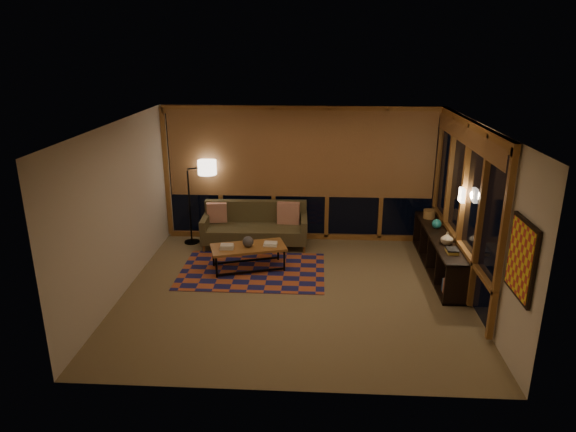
# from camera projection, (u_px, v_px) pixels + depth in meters

# --- Properties ---
(floor) EXTENTS (5.50, 5.00, 0.01)m
(floor) POSITION_uv_depth(u_px,v_px,m) (295.00, 292.00, 8.31)
(floor) COLOR olive
(floor) RESTS_ON ground
(ceiling) EXTENTS (5.50, 5.00, 0.01)m
(ceiling) POSITION_uv_depth(u_px,v_px,m) (295.00, 125.00, 7.44)
(ceiling) COLOR white
(ceiling) RESTS_ON walls
(walls) EXTENTS (5.51, 5.01, 2.70)m
(walls) POSITION_uv_depth(u_px,v_px,m) (295.00, 213.00, 7.88)
(walls) COLOR beige
(walls) RESTS_ON floor
(window_wall_back) EXTENTS (5.30, 0.16, 2.60)m
(window_wall_back) POSITION_uv_depth(u_px,v_px,m) (300.00, 175.00, 10.17)
(window_wall_back) COLOR olive
(window_wall_back) RESTS_ON walls
(window_wall_right) EXTENTS (0.16, 3.70, 2.60)m
(window_wall_right) POSITION_uv_depth(u_px,v_px,m) (462.00, 204.00, 8.30)
(window_wall_right) COLOR olive
(window_wall_right) RESTS_ON walls
(wall_art) EXTENTS (0.06, 0.74, 0.94)m
(wall_art) POSITION_uv_depth(u_px,v_px,m) (521.00, 259.00, 5.95)
(wall_art) COLOR red
(wall_art) RESTS_ON walls
(wall_sconce) EXTENTS (0.12, 0.18, 0.22)m
(wall_sconce) POSITION_uv_depth(u_px,v_px,m) (462.00, 195.00, 8.09)
(wall_sconce) COLOR white
(wall_sconce) RESTS_ON walls
(sofa) EXTENTS (2.06, 0.89, 0.83)m
(sofa) POSITION_uv_depth(u_px,v_px,m) (255.00, 226.00, 10.08)
(sofa) COLOR brown
(sofa) RESTS_ON floor
(pillow_left) EXTENTS (0.41, 0.20, 0.39)m
(pillow_left) POSITION_uv_depth(u_px,v_px,m) (217.00, 213.00, 10.20)
(pillow_left) COLOR #B0320E
(pillow_left) RESTS_ON sofa
(pillow_right) EXTENTS (0.45, 0.17, 0.44)m
(pillow_right) POSITION_uv_depth(u_px,v_px,m) (288.00, 213.00, 10.15)
(pillow_right) COLOR #B0320E
(pillow_right) RESTS_ON sofa
(area_rug) EXTENTS (2.53, 1.69, 0.01)m
(area_rug) POSITION_uv_depth(u_px,v_px,m) (253.00, 271.00, 9.07)
(area_rug) COLOR #AB502B
(area_rug) RESTS_ON floor
(coffee_table) EXTENTS (1.41, 0.95, 0.43)m
(coffee_table) POSITION_uv_depth(u_px,v_px,m) (249.00, 258.00, 9.10)
(coffee_table) COLOR olive
(coffee_table) RESTS_ON floor
(book_stack_a) EXTENTS (0.25, 0.20, 0.07)m
(book_stack_a) POSITION_uv_depth(u_px,v_px,m) (227.00, 247.00, 8.92)
(book_stack_a) COLOR silver
(book_stack_a) RESTS_ON coffee_table
(book_stack_b) EXTENTS (0.26, 0.21, 0.05)m
(book_stack_b) POSITION_uv_depth(u_px,v_px,m) (270.00, 244.00, 9.07)
(book_stack_b) COLOR silver
(book_stack_b) RESTS_ON coffee_table
(ceramic_pot) EXTENTS (0.22, 0.22, 0.20)m
(ceramic_pot) POSITION_uv_depth(u_px,v_px,m) (248.00, 241.00, 8.99)
(ceramic_pot) COLOR black
(ceramic_pot) RESTS_ON coffee_table
(floor_lamp) EXTENTS (0.66, 0.56, 1.67)m
(floor_lamp) POSITION_uv_depth(u_px,v_px,m) (189.00, 203.00, 10.12)
(floor_lamp) COLOR black
(floor_lamp) RESTS_ON floor
(bookshelf) EXTENTS (0.40, 2.67, 0.67)m
(bookshelf) POSITION_uv_depth(u_px,v_px,m) (439.00, 253.00, 9.01)
(bookshelf) COLOR black
(bookshelf) RESTS_ON floor
(basket) EXTENTS (0.27, 0.27, 0.16)m
(basket) POSITION_uv_depth(u_px,v_px,m) (429.00, 214.00, 9.73)
(basket) COLOR #A26935
(basket) RESTS_ON bookshelf
(teal_bowl) EXTENTS (0.19, 0.19, 0.17)m
(teal_bowl) POSITION_uv_depth(u_px,v_px,m) (437.00, 224.00, 9.19)
(teal_bowl) COLOR teal
(teal_bowl) RESTS_ON bookshelf
(vase) EXTENTS (0.23, 0.23, 0.21)m
(vase) POSITION_uv_depth(u_px,v_px,m) (447.00, 238.00, 8.45)
(vase) COLOR tan
(vase) RESTS_ON bookshelf
(shelf_book_stack) EXTENTS (0.19, 0.25, 0.07)m
(shelf_book_stack) POSITION_uv_depth(u_px,v_px,m) (452.00, 251.00, 8.12)
(shelf_book_stack) COLOR silver
(shelf_book_stack) RESTS_ON bookshelf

